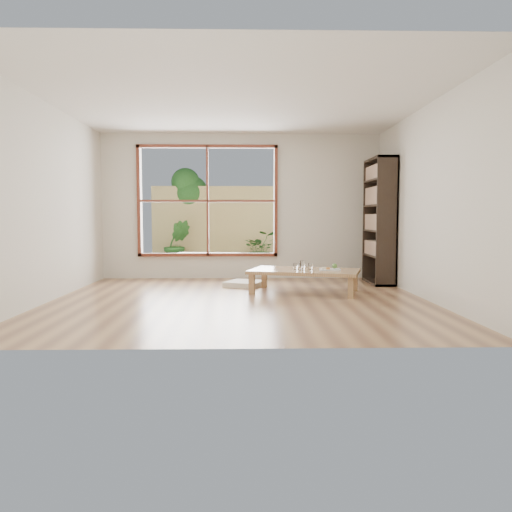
{
  "coord_description": "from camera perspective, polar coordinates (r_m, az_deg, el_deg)",
  "views": [
    {
      "loc": [
        0.07,
        -6.61,
        1.1
      ],
      "look_at": [
        0.23,
        0.52,
        0.55
      ],
      "focal_mm": 35.0,
      "sensor_mm": 36.0,
      "label": 1
    }
  ],
  "objects": [
    {
      "name": "ground",
      "position": [
        6.7,
        -1.88,
        -5.04
      ],
      "size": [
        5.0,
        5.0,
        0.0
      ],
      "primitive_type": "plane",
      "color": "tan",
      "rests_on": "ground"
    },
    {
      "name": "low_table",
      "position": [
        7.34,
        5.57,
        -1.87
      ],
      "size": [
        1.75,
        1.29,
        0.34
      ],
      "rotation": [
        0.0,
        0.0,
        -0.29
      ],
      "color": "tan",
      "rests_on": "ground"
    },
    {
      "name": "shrub_right",
      "position": [
        10.76,
        0.52,
        0.78
      ],
      "size": [
        0.79,
        0.71,
        0.79
      ],
      "primitive_type": "imported",
      "rotation": [
        0.0,
        0.0,
        0.14
      ],
      "color": "#23561F",
      "rests_on": "deck"
    },
    {
      "name": "shrub_left",
      "position": [
        10.84,
        -9.02,
        1.36
      ],
      "size": [
        0.63,
        0.54,
        1.02
      ],
      "primitive_type": "imported",
      "rotation": [
        0.0,
        0.0,
        0.17
      ],
      "color": "#23561F",
      "rests_on": "deck"
    },
    {
      "name": "food_tray",
      "position": [
        7.29,
        8.53,
        -1.44
      ],
      "size": [
        0.33,
        0.25,
        0.1
      ],
      "rotation": [
        0.0,
        0.0,
        -0.12
      ],
      "color": "white",
      "rests_on": "low_table"
    },
    {
      "name": "deck",
      "position": [
        10.25,
        -5.02,
        -1.78
      ],
      "size": [
        2.8,
        2.0,
        0.05
      ],
      "primitive_type": "cube",
      "color": "#342D26",
      "rests_on": "ground"
    },
    {
      "name": "bamboo_fence",
      "position": [
        11.19,
        -4.72,
        3.36
      ],
      "size": [
        2.8,
        0.06,
        1.8
      ],
      "primitive_type": "cube",
      "color": "tan",
      "rests_on": "ground"
    },
    {
      "name": "garden_tree",
      "position": [
        11.56,
        -8.03,
        6.96
      ],
      "size": [
        1.04,
        0.85,
        2.22
      ],
      "color": "#4C3D2D",
      "rests_on": "ground"
    },
    {
      "name": "floor_cushion",
      "position": [
        8.05,
        -1.28,
        -3.17
      ],
      "size": [
        0.72,
        0.72,
        0.08
      ],
      "primitive_type": "cube",
      "rotation": [
        0.0,
        0.0,
        -0.41
      ],
      "color": "white",
      "rests_on": "ground"
    },
    {
      "name": "bookshelf",
      "position": [
        8.57,
        13.92,
        3.87
      ],
      "size": [
        0.33,
        0.94,
        2.08
      ],
      "primitive_type": "cube",
      "color": "black",
      "rests_on": "ground"
    },
    {
      "name": "glass_tall",
      "position": [
        7.28,
        5.34,
        -1.06
      ],
      "size": [
        0.07,
        0.07,
        0.14
      ],
      "primitive_type": "cylinder",
      "color": "silver",
      "rests_on": "low_table"
    },
    {
      "name": "glass_small",
      "position": [
        7.34,
        4.56,
        -1.19
      ],
      "size": [
        0.07,
        0.07,
        0.09
      ],
      "primitive_type": "cylinder",
      "color": "silver",
      "rests_on": "low_table"
    },
    {
      "name": "garden_bench",
      "position": [
        9.77,
        -5.47,
        -0.0
      ],
      "size": [
        1.26,
        0.53,
        0.39
      ],
      "rotation": [
        0.0,
        0.0,
        -0.14
      ],
      "color": "black",
      "rests_on": "deck"
    },
    {
      "name": "glass_mid",
      "position": [
        7.36,
        6.24,
        -1.18
      ],
      "size": [
        0.06,
        0.06,
        0.09
      ],
      "primitive_type": "cylinder",
      "color": "silver",
      "rests_on": "low_table"
    },
    {
      "name": "glass_short",
      "position": [
        7.47,
        5.3,
        -1.06
      ],
      "size": [
        0.08,
        0.08,
        0.1
      ],
      "primitive_type": "cylinder",
      "color": "silver",
      "rests_on": "low_table"
    }
  ]
}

